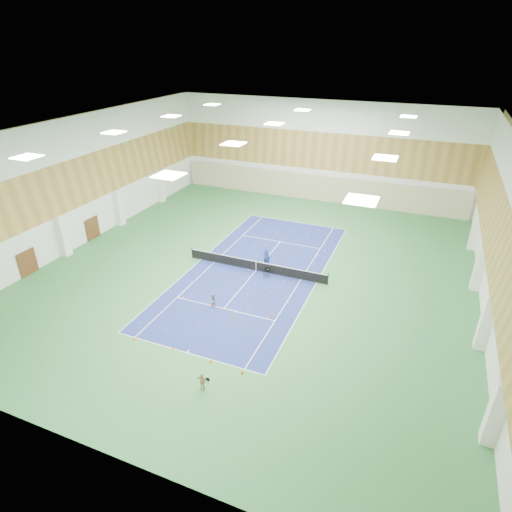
{
  "coord_description": "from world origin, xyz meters",
  "views": [
    {
      "loc": [
        12.52,
        -30.41,
        18.38
      ],
      "look_at": [
        0.4,
        -0.99,
        2.0
      ],
      "focal_mm": 30.0,
      "sensor_mm": 36.0,
      "label": 1
    }
  ],
  "objects_px": {
    "child_court": "(214,300)",
    "child_apron": "(202,381)",
    "coach": "(266,257)",
    "tennis_net": "(256,265)",
    "ball_cart": "(267,272)"
  },
  "relations": [
    {
      "from": "child_court",
      "to": "child_apron",
      "type": "height_order",
      "value": "child_apron"
    },
    {
      "from": "tennis_net",
      "to": "coach",
      "type": "relative_size",
      "value": 7.18
    },
    {
      "from": "tennis_net",
      "to": "coach",
      "type": "xyz_separation_m",
      "value": [
        0.54,
        1.11,
        0.34
      ]
    },
    {
      "from": "tennis_net",
      "to": "ball_cart",
      "type": "bearing_deg",
      "value": -25.92
    },
    {
      "from": "coach",
      "to": "child_court",
      "type": "xyz_separation_m",
      "value": [
        -1.34,
        -7.56,
        -0.32
      ]
    },
    {
      "from": "tennis_net",
      "to": "coach",
      "type": "distance_m",
      "value": 1.28
    },
    {
      "from": "tennis_net",
      "to": "child_court",
      "type": "bearing_deg",
      "value": -97.09
    },
    {
      "from": "tennis_net",
      "to": "child_court",
      "type": "distance_m",
      "value": 6.5
    },
    {
      "from": "tennis_net",
      "to": "ball_cart",
      "type": "distance_m",
      "value": 1.38
    },
    {
      "from": "coach",
      "to": "child_apron",
      "type": "bearing_deg",
      "value": 99.0
    },
    {
      "from": "child_court",
      "to": "tennis_net",
      "type": "bearing_deg",
      "value": 44.64
    },
    {
      "from": "child_court",
      "to": "child_apron",
      "type": "distance_m",
      "value": 8.57
    },
    {
      "from": "coach",
      "to": "child_court",
      "type": "distance_m",
      "value": 7.68
    },
    {
      "from": "tennis_net",
      "to": "child_court",
      "type": "relative_size",
      "value": 11.23
    },
    {
      "from": "tennis_net",
      "to": "coach",
      "type": "height_order",
      "value": "coach"
    }
  ]
}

